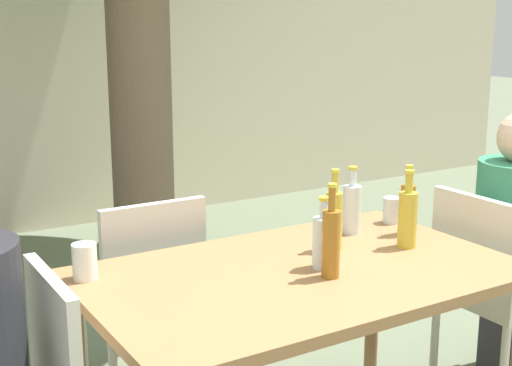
# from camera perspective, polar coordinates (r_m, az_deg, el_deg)

# --- Properties ---
(cafe_building_wall) EXTENTS (10.00, 0.08, 2.80)m
(cafe_building_wall) POSITION_cam_1_polar(r_m,az_deg,el_deg) (5.62, -17.78, 10.29)
(cafe_building_wall) COLOR beige
(cafe_building_wall) RESTS_ON ground_plane
(dining_table_front) EXTENTS (1.49, 0.92, 0.76)m
(dining_table_front) POSITION_cam_1_polar(r_m,az_deg,el_deg) (2.52, 3.60, -8.66)
(dining_table_front) COLOR #996B42
(dining_table_front) RESTS_ON ground_plane
(patio_chair_1) EXTENTS (0.44, 0.44, 0.91)m
(patio_chair_1) POSITION_cam_1_polar(r_m,az_deg,el_deg) (3.21, 18.15, -7.59)
(patio_chair_1) COLOR beige
(patio_chair_1) RESTS_ON ground_plane
(patio_chair_2) EXTENTS (0.44, 0.44, 0.91)m
(patio_chair_2) POSITION_cam_1_polar(r_m,az_deg,el_deg) (3.02, -8.85, -8.39)
(patio_chair_2) COLOR beige
(patio_chair_2) RESTS_ON ground_plane
(amber_bottle_0) EXTENTS (0.06, 0.06, 0.28)m
(amber_bottle_0) POSITION_cam_1_polar(r_m,az_deg,el_deg) (2.92, 12.03, -1.94)
(amber_bottle_0) COLOR #9E661E
(amber_bottle_0) RESTS_ON dining_table_front
(water_bottle_1) EXTENTS (0.08, 0.08, 0.26)m
(water_bottle_1) POSITION_cam_1_polar(r_m,az_deg,el_deg) (2.49, 5.42, -4.61)
(water_bottle_1) COLOR silver
(water_bottle_1) RESTS_ON dining_table_front
(water_bottle_2) EXTENTS (0.07, 0.07, 0.28)m
(water_bottle_2) POSITION_cam_1_polar(r_m,az_deg,el_deg) (2.90, 7.69, -1.95)
(water_bottle_2) COLOR silver
(water_bottle_2) RESTS_ON dining_table_front
(oil_cruet_3) EXTENTS (0.07, 0.07, 0.30)m
(oil_cruet_3) POSITION_cam_1_polar(r_m,az_deg,el_deg) (2.76, 11.96, -2.69)
(oil_cruet_3) COLOR gold
(oil_cruet_3) RESTS_ON dining_table_front
(amber_bottle_4) EXTENTS (0.06, 0.06, 0.32)m
(amber_bottle_4) POSITION_cam_1_polar(r_m,az_deg,el_deg) (2.39, 6.02, -4.66)
(amber_bottle_4) COLOR #9E661E
(amber_bottle_4) RESTS_ON dining_table_front
(oil_cruet_5) EXTENTS (0.06, 0.06, 0.31)m
(oil_cruet_5) POSITION_cam_1_polar(r_m,az_deg,el_deg) (2.68, 6.28, -2.86)
(oil_cruet_5) COLOR gold
(oil_cruet_5) RESTS_ON dining_table_front
(drinking_glass_0) EXTENTS (0.08, 0.08, 0.12)m
(drinking_glass_0) POSITION_cam_1_polar(r_m,az_deg,el_deg) (2.45, -13.55, -6.12)
(drinking_glass_0) COLOR silver
(drinking_glass_0) RESTS_ON dining_table_front
(drinking_glass_1) EXTENTS (0.07, 0.07, 0.11)m
(drinking_glass_1) POSITION_cam_1_polar(r_m,az_deg,el_deg) (3.08, 10.79, -2.15)
(drinking_glass_1) COLOR silver
(drinking_glass_1) RESTS_ON dining_table_front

